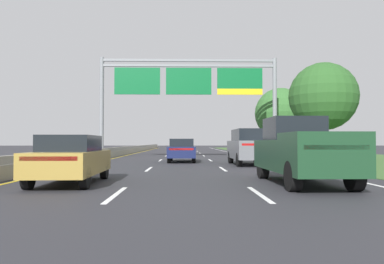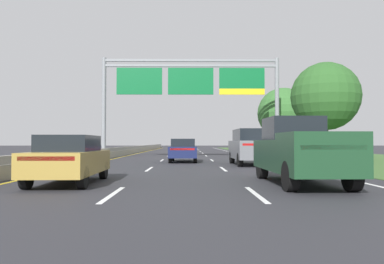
{
  "view_description": "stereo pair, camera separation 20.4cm",
  "coord_description": "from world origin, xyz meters",
  "px_view_note": "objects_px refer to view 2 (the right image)",
  "views": [
    {
      "loc": [
        -0.1,
        0.88,
        1.35
      ],
      "look_at": [
        0.27,
        17.9,
        1.81
      ],
      "focal_mm": 34.81,
      "sensor_mm": 36.0,
      "label": 1
    },
    {
      "loc": [
        0.1,
        0.88,
        1.35
      ],
      "look_at": [
        0.27,
        17.9,
        1.81
      ],
      "focal_mm": 34.81,
      "sensor_mm": 36.0,
      "label": 2
    }
  ],
  "objects_px": {
    "overhead_sign_gantry": "(191,86)",
    "car_gold_left_lane_sedan": "(70,158)",
    "car_navy_centre_lane_sedan": "(183,150)",
    "car_grey_right_lane_suv": "(250,146)",
    "roadside_tree_far": "(283,113)",
    "roadside_tree_distant": "(284,124)",
    "pickup_truck_darkgreen": "(300,151)",
    "roadside_tree_mid": "(325,96)"
  },
  "relations": [
    {
      "from": "overhead_sign_gantry",
      "to": "car_gold_left_lane_sedan",
      "type": "distance_m",
      "value": 20.29
    },
    {
      "from": "car_navy_centre_lane_sedan",
      "to": "car_gold_left_lane_sedan",
      "type": "relative_size",
      "value": 0.99
    },
    {
      "from": "car_grey_right_lane_suv",
      "to": "roadside_tree_far",
      "type": "relative_size",
      "value": 0.69
    },
    {
      "from": "roadside_tree_distant",
      "to": "car_grey_right_lane_suv",
      "type": "bearing_deg",
      "value": -107.67
    },
    {
      "from": "car_navy_centre_lane_sedan",
      "to": "roadside_tree_far",
      "type": "bearing_deg",
      "value": -38.43
    },
    {
      "from": "car_grey_right_lane_suv",
      "to": "overhead_sign_gantry",
      "type": "bearing_deg",
      "value": 18.86
    },
    {
      "from": "pickup_truck_darkgreen",
      "to": "car_grey_right_lane_suv",
      "type": "height_order",
      "value": "pickup_truck_darkgreen"
    },
    {
      "from": "roadside_tree_mid",
      "to": "roadside_tree_far",
      "type": "height_order",
      "value": "roadside_tree_mid"
    },
    {
      "from": "car_navy_centre_lane_sedan",
      "to": "car_grey_right_lane_suv",
      "type": "relative_size",
      "value": 0.93
    },
    {
      "from": "pickup_truck_darkgreen",
      "to": "roadside_tree_distant",
      "type": "distance_m",
      "value": 45.03
    },
    {
      "from": "car_grey_right_lane_suv",
      "to": "car_navy_centre_lane_sedan",
      "type": "bearing_deg",
      "value": 48.14
    },
    {
      "from": "roadside_tree_distant",
      "to": "overhead_sign_gantry",
      "type": "bearing_deg",
      "value": -120.24
    },
    {
      "from": "roadside_tree_distant",
      "to": "car_navy_centre_lane_sedan",
      "type": "bearing_deg",
      "value": -115.89
    },
    {
      "from": "overhead_sign_gantry",
      "to": "roadside_tree_distant",
      "type": "distance_m",
      "value": 28.18
    },
    {
      "from": "roadside_tree_far",
      "to": "roadside_tree_distant",
      "type": "distance_m",
      "value": 18.55
    },
    {
      "from": "car_navy_centre_lane_sedan",
      "to": "roadside_tree_distant",
      "type": "relative_size",
      "value": 0.67
    },
    {
      "from": "pickup_truck_darkgreen",
      "to": "car_grey_right_lane_suv",
      "type": "distance_m",
      "value": 9.94
    },
    {
      "from": "overhead_sign_gantry",
      "to": "roadside_tree_mid",
      "type": "bearing_deg",
      "value": -23.34
    },
    {
      "from": "car_gold_left_lane_sedan",
      "to": "roadside_tree_far",
      "type": "bearing_deg",
      "value": -29.59
    },
    {
      "from": "car_navy_centre_lane_sedan",
      "to": "car_gold_left_lane_sedan",
      "type": "xyz_separation_m",
      "value": [
        -3.54,
        -13.17,
        0.0
      ]
    },
    {
      "from": "overhead_sign_gantry",
      "to": "pickup_truck_darkgreen",
      "type": "xyz_separation_m",
      "value": [
        3.41,
        -19.36,
        -5.02
      ]
    },
    {
      "from": "car_navy_centre_lane_sedan",
      "to": "car_gold_left_lane_sedan",
      "type": "distance_m",
      "value": 13.63
    },
    {
      "from": "roadside_tree_distant",
      "to": "pickup_truck_darkgreen",
      "type": "bearing_deg",
      "value": -103.84
    },
    {
      "from": "overhead_sign_gantry",
      "to": "car_navy_centre_lane_sedan",
      "type": "relative_size",
      "value": 3.41
    },
    {
      "from": "overhead_sign_gantry",
      "to": "roadside_tree_far",
      "type": "distance_m",
      "value": 11.53
    },
    {
      "from": "car_grey_right_lane_suv",
      "to": "roadside_tree_distant",
      "type": "distance_m",
      "value": 35.48
    },
    {
      "from": "car_navy_centre_lane_sedan",
      "to": "car_gold_left_lane_sedan",
      "type": "bearing_deg",
      "value": 165.6
    },
    {
      "from": "pickup_truck_darkgreen",
      "to": "roadside_tree_mid",
      "type": "distance_m",
      "value": 16.82
    },
    {
      "from": "car_grey_right_lane_suv",
      "to": "roadside_tree_far",
      "type": "distance_m",
      "value": 17.16
    },
    {
      "from": "overhead_sign_gantry",
      "to": "car_gold_left_lane_sedan",
      "type": "height_order",
      "value": "overhead_sign_gantry"
    },
    {
      "from": "pickup_truck_darkgreen",
      "to": "roadside_tree_far",
      "type": "height_order",
      "value": "roadside_tree_far"
    },
    {
      "from": "pickup_truck_darkgreen",
      "to": "roadside_tree_distant",
      "type": "bearing_deg",
      "value": -14.51
    },
    {
      "from": "car_grey_right_lane_suv",
      "to": "roadside_tree_far",
      "type": "xyz_separation_m",
      "value": [
        6.04,
        15.74,
        3.18
      ]
    },
    {
      "from": "car_navy_centre_lane_sedan",
      "to": "roadside_tree_distant",
      "type": "distance_m",
      "value": 33.8
    },
    {
      "from": "car_navy_centre_lane_sedan",
      "to": "roadside_tree_far",
      "type": "distance_m",
      "value": 16.25
    },
    {
      "from": "car_grey_right_lane_suv",
      "to": "roadside_tree_distant",
      "type": "relative_size",
      "value": 0.72
    },
    {
      "from": "overhead_sign_gantry",
      "to": "car_grey_right_lane_suv",
      "type": "xyz_separation_m",
      "value": [
        3.42,
        -9.41,
        -5.0
      ]
    },
    {
      "from": "roadside_tree_distant",
      "to": "roadside_tree_far",
      "type": "bearing_deg",
      "value": -104.65
    },
    {
      "from": "car_grey_right_lane_suv",
      "to": "roadside_tree_distant",
      "type": "xyz_separation_m",
      "value": [
        10.73,
        33.69,
        2.93
      ]
    },
    {
      "from": "roadside_tree_mid",
      "to": "pickup_truck_darkgreen",
      "type": "bearing_deg",
      "value": -113.18
    },
    {
      "from": "overhead_sign_gantry",
      "to": "pickup_truck_darkgreen",
      "type": "distance_m",
      "value": 20.29
    },
    {
      "from": "roadside_tree_far",
      "to": "car_navy_centre_lane_sedan",
      "type": "bearing_deg",
      "value": -129.06
    }
  ]
}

